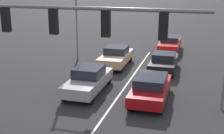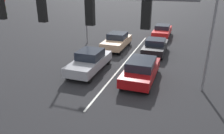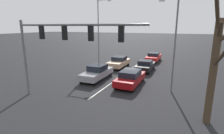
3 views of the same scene
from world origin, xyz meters
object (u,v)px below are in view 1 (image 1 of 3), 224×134
Objects in this scene: car_red_leftlane_third at (170,43)px; car_maroon_leftlane_front at (151,88)px; car_gray_midlane_front at (88,80)px; traffic_signal_gantry at (41,34)px; car_tan_midlane_second at (116,56)px; car_black_leftlane_second at (164,62)px.

car_maroon_leftlane_front is at bearing 90.82° from car_red_leftlane_third.
traffic_signal_gantry reaches higher than car_gray_midlane_front.
car_tan_midlane_second reaches higher than car_red_leftlane_third.
car_maroon_leftlane_front is at bearing 174.95° from car_gray_midlane_front.
car_maroon_leftlane_front is 1.06× the size of car_black_leftlane_second.
car_maroon_leftlane_front is at bearing 120.53° from car_tan_midlane_second.
car_tan_midlane_second is 0.44× the size of traffic_signal_gantry.
car_black_leftlane_second is (-3.74, 0.31, -0.08)m from car_tan_midlane_second.
car_tan_midlane_second is at bearing 60.22° from car_red_leftlane_third.
car_gray_midlane_front is 1.08× the size of car_black_leftlane_second.
traffic_signal_gantry is at bearing 90.87° from car_tan_midlane_second.
car_black_leftlane_second is 6.50m from car_red_leftlane_third.
car_red_leftlane_third is at bearing -106.80° from car_gray_midlane_front.
traffic_signal_gantry is at bearing 92.98° from car_gray_midlane_front.
car_red_leftlane_third reaches higher than car_black_leftlane_second.
car_black_leftlane_second is at bearing 91.83° from car_red_leftlane_third.
car_black_leftlane_second is (-3.87, -5.65, -0.06)m from car_gray_midlane_front.
car_maroon_leftlane_front is 5.99m from car_black_leftlane_second.
car_gray_midlane_front is 0.97× the size of car_red_leftlane_third.
traffic_signal_gantry reaches higher than car_tan_midlane_second.
car_red_leftlane_third is (0.18, -12.48, -0.00)m from car_maroon_leftlane_front.
car_red_leftlane_third is at bearing -119.78° from car_tan_midlane_second.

